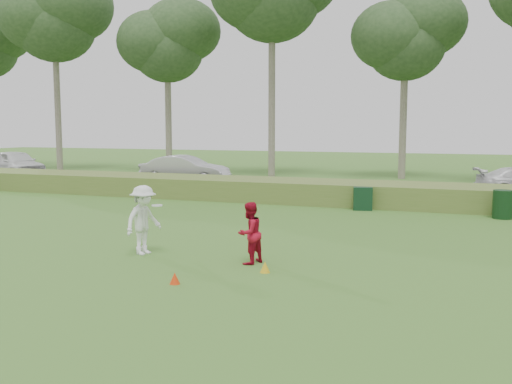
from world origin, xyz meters
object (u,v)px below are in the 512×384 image
at_px(player_white, 143,220).
at_px(cone_orange, 175,278).
at_px(car_left, 16,164).
at_px(car_mid, 185,170).
at_px(utility_cabinet, 363,199).
at_px(cone_yellow, 265,267).
at_px(player_red, 249,233).
at_px(trash_bin, 503,204).

bearing_deg(player_white, cone_orange, -122.88).
xyz_separation_m(car_left, car_mid, (12.01, -0.35, -0.05)).
bearing_deg(utility_cabinet, cone_yellow, -104.56).
bearing_deg(utility_cabinet, player_white, -124.37).
relative_size(cone_orange, cone_yellow, 0.96).
height_order(car_left, car_mid, car_left).
distance_m(player_red, cone_orange, 2.39).
xyz_separation_m(cone_orange, car_left, (-20.88, 17.92, 0.79)).
height_order(player_white, cone_orange, player_white).
xyz_separation_m(cone_orange, car_mid, (-8.88, 17.57, 0.74)).
distance_m(utility_cabinet, trash_bin, 4.96).
bearing_deg(car_left, car_mid, -68.40).
height_order(player_red, car_left, car_left).
distance_m(cone_orange, car_left, 27.53).
bearing_deg(car_mid, trash_bin, -116.87).
height_order(cone_yellow, utility_cabinet, utility_cabinet).
height_order(cone_orange, utility_cabinet, utility_cabinet).
bearing_deg(utility_cabinet, car_left, 152.37).
bearing_deg(car_mid, cone_orange, -158.69).
height_order(cone_orange, car_mid, car_mid).
distance_m(cone_orange, car_mid, 19.70).
bearing_deg(trash_bin, cone_orange, -120.53).
distance_m(player_red, car_left, 26.82).
bearing_deg(player_white, player_red, -76.49).
xyz_separation_m(utility_cabinet, trash_bin, (4.95, -0.34, 0.05)).
relative_size(player_red, car_left, 0.29).
height_order(cone_yellow, car_left, car_left).
bearing_deg(car_mid, player_white, -161.59).
distance_m(player_red, car_mid, 18.20).
relative_size(cone_orange, car_left, 0.05).
relative_size(player_white, trash_bin, 1.74).
relative_size(cone_orange, trash_bin, 0.24).
relative_size(utility_cabinet, trash_bin, 0.89).
xyz_separation_m(player_white, trash_bin, (8.81, 9.27, -0.37)).
bearing_deg(cone_orange, utility_cabinet, 81.31).
height_order(player_red, car_mid, car_mid).
bearing_deg(utility_cabinet, player_red, -108.37).
relative_size(player_red, cone_yellow, 5.90).
relative_size(player_red, car_mid, 0.30).
xyz_separation_m(cone_yellow, trash_bin, (5.32, 9.94, 0.38)).
bearing_deg(car_mid, cone_yellow, -152.79).
bearing_deg(utility_cabinet, trash_bin, -16.38).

